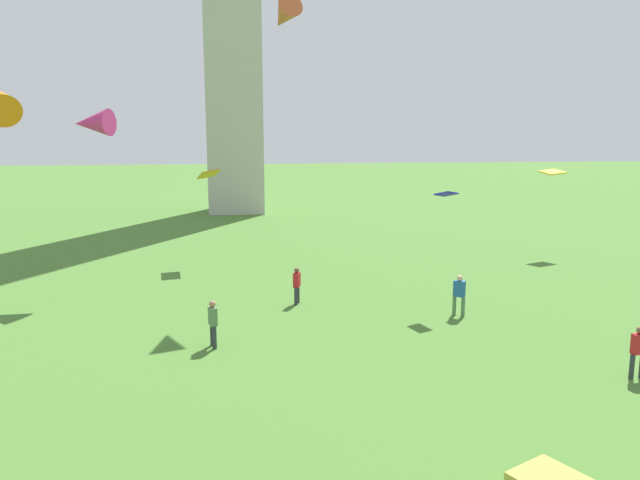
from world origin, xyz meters
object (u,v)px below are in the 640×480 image
person_3 (297,283)px  kite_flying_5 (1,101)px  kite_flying_0 (284,16)px  person_1 (639,349)px  kite_flying_6 (208,174)px  kite_flying_1 (92,123)px  person_0 (459,293)px  kite_flying_3 (553,172)px  kite_flying_2 (446,194)px  person_2 (213,321)px

person_3 → kite_flying_5: bearing=-78.5°
kite_flying_0 → person_1: bearing=107.5°
kite_flying_5 → kite_flying_6: bearing=-159.3°
kite_flying_0 → kite_flying_6: 10.68m
kite_flying_0 → kite_flying_1: kite_flying_0 is taller
person_1 → kite_flying_0: kite_flying_0 is taller
person_0 → kite_flying_3: bearing=90.5°
person_1 → kite_flying_6: size_ratio=0.98×
kite_flying_1 → kite_flying_3: bearing=119.7°
person_0 → kite_flying_0: kite_flying_0 is taller
person_1 → kite_flying_6: (-14.96, 19.13, 4.24)m
person_0 → person_3: (-6.82, 2.54, -0.05)m
kite_flying_2 → kite_flying_3: size_ratio=0.61×
person_0 → person_2: person_0 is taller
kite_flying_0 → kite_flying_5: 13.38m
person_1 → person_2: (-13.94, 4.37, 0.02)m
kite_flying_3 → kite_flying_5: kite_flying_5 is taller
person_0 → kite_flying_2: bearing=135.0°
person_1 → kite_flying_5: bearing=145.7°
person_2 → person_1: bearing=-122.5°
person_2 → kite_flying_1: bearing=17.2°
person_3 → kite_flying_1: (-9.72, 4.54, 7.22)m
kite_flying_0 → kite_flying_3: (17.06, 6.15, -8.12)m
kite_flying_1 → kite_flying_6: size_ratio=1.26×
person_1 → kite_flying_5: 27.13m
person_3 → kite_flying_2: 7.85m
person_3 → kite_flying_1: size_ratio=0.76×
kite_flying_5 → kite_flying_0: bearing=167.4°
person_1 → kite_flying_1: bearing=136.4°
kite_flying_3 → kite_flying_6: size_ratio=0.99×
kite_flying_1 → kite_flying_6: kite_flying_1 is taller
person_2 → kite_flying_3: 25.72m
kite_flying_2 → kite_flying_5: 20.00m
person_0 → person_2: (-10.30, -2.80, -0.01)m
kite_flying_2 → kite_flying_6: size_ratio=0.60×
kite_flying_3 → kite_flying_2: bearing=22.1°
kite_flying_6 → kite_flying_5: bearing=116.1°
kite_flying_2 → kite_flying_6: (-11.13, 10.18, 0.14)m
person_2 → person_3: 6.37m
kite_flying_3 → person_1: bearing=47.8°
person_3 → person_1: bearing=65.7°
kite_flying_5 → kite_flying_6: kite_flying_5 is taller
kite_flying_0 → person_3: bearing=73.1°
person_2 → kite_flying_2: (10.11, 4.59, 4.08)m
kite_flying_2 → kite_flying_0: bearing=29.8°
person_0 → person_3: bearing=-161.3°
person_1 → person_2: size_ratio=0.98×
person_0 → person_2: 10.67m
kite_flying_2 → person_3: bearing=56.7°
kite_flying_3 → person_0: bearing=27.0°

